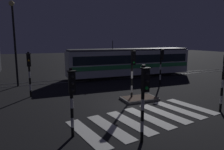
{
  "coord_description": "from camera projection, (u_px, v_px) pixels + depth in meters",
  "views": [
    {
      "loc": [
        -5.95,
        -11.64,
        4.22
      ],
      "look_at": [
        0.39,
        4.1,
        1.4
      ],
      "focal_mm": 33.83,
      "sensor_mm": 36.0,
      "label": 1
    }
  ],
  "objects": [
    {
      "name": "ground_plane",
      "position": [
        130.0,
        107.0,
        13.54
      ],
      "size": [
        120.0,
        120.0,
        0.0
      ],
      "primitive_type": "plane",
      "color": "black"
    },
    {
      "name": "rail_near",
      "position": [
        90.0,
        81.0,
        22.08
      ],
      "size": [
        80.0,
        0.12,
        0.03
      ],
      "primitive_type": "cube",
      "color": "#59595E",
      "rests_on": "ground"
    },
    {
      "name": "rail_far",
      "position": [
        86.0,
        78.0,
        23.39
      ],
      "size": [
        80.0,
        0.12,
        0.03
      ],
      "primitive_type": "cube",
      "color": "#59595E",
      "rests_on": "ground"
    },
    {
      "name": "crosswalk_zebra",
      "position": [
        148.0,
        118.0,
        11.59
      ],
      "size": [
        8.65,
        5.07,
        0.02
      ],
      "color": "silver",
      "rests_on": "ground"
    },
    {
      "name": "traffic_island",
      "position": [
        139.0,
        98.0,
        15.07
      ],
      "size": [
        2.48,
        1.56,
        0.18
      ],
      "color": "slate",
      "rests_on": "ground"
    },
    {
      "name": "traffic_light_kerb_mid_left",
      "position": [
        144.0,
        93.0,
        8.4
      ],
      "size": [
        0.36,
        0.42,
        3.25
      ],
      "color": "black",
      "rests_on": "ground"
    },
    {
      "name": "traffic_light_corner_far_left",
      "position": [
        29.0,
        68.0,
        15.45
      ],
      "size": [
        0.36,
        0.42,
        3.37
      ],
      "color": "black",
      "rests_on": "ground"
    },
    {
      "name": "traffic_light_corner_near_left",
      "position": [
        72.0,
        93.0,
        8.91
      ],
      "size": [
        0.36,
        0.42,
        3.06
      ],
      "color": "black",
      "rests_on": "ground"
    },
    {
      "name": "traffic_light_corner_far_right",
      "position": [
        161.0,
        61.0,
        19.62
      ],
      "size": [
        0.36,
        0.42,
        3.45
      ],
      "color": "black",
      "rests_on": "ground"
    },
    {
      "name": "traffic_light_median_centre",
      "position": [
        133.0,
        67.0,
        14.74
      ],
      "size": [
        0.36,
        0.42,
        3.58
      ],
      "color": "black",
      "rests_on": "ground"
    },
    {
      "name": "street_lamp_trackside_left",
      "position": [
        14.0,
        34.0,
        18.52
      ],
      "size": [
        0.44,
        1.21,
        7.45
      ],
      "color": "black",
      "rests_on": "ground"
    },
    {
      "name": "tram",
      "position": [
        130.0,
        62.0,
        24.29
      ],
      "size": [
        14.65,
        2.58,
        4.15
      ],
      "color": "silver",
      "rests_on": "ground"
    }
  ]
}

